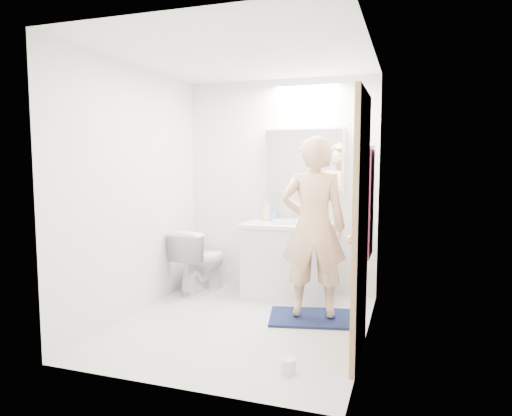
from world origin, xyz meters
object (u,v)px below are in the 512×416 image
at_px(toilet_paper_roll, 288,366).
at_px(toilet, 201,260).
at_px(medicine_cabinet, 304,160).
at_px(soap_bottle_a, 267,210).
at_px(person, 313,227).
at_px(vanity_cabinet, 287,262).
at_px(toothbrush_cup, 316,218).
at_px(soap_bottle_b, 275,213).

bearing_deg(toilet_paper_roll, toilet, 131.63).
height_order(medicine_cabinet, soap_bottle_a, medicine_cabinet).
bearing_deg(person, soap_bottle_a, -59.94).
bearing_deg(vanity_cabinet, toothbrush_cup, 29.83).
bearing_deg(medicine_cabinet, person, -71.29).
relative_size(toilet, person, 0.44).
xyz_separation_m(vanity_cabinet, medicine_cabinet, (0.13, 0.21, 1.11)).
distance_m(medicine_cabinet, toothbrush_cup, 0.65).
bearing_deg(soap_bottle_a, soap_bottle_b, 18.96).
height_order(medicine_cabinet, toothbrush_cup, medicine_cabinet).
bearing_deg(toothbrush_cup, toilet_paper_roll, -84.16).
xyz_separation_m(medicine_cabinet, soap_bottle_b, (-0.33, -0.03, -0.60)).
xyz_separation_m(medicine_cabinet, toilet, (-1.12, -0.33, -1.13)).
bearing_deg(soap_bottle_b, toilet_paper_roll, -70.88).
relative_size(toilet, soap_bottle_a, 3.00).
bearing_deg(toilet, toothbrush_cup, -158.20).
xyz_separation_m(vanity_cabinet, soap_bottle_b, (-0.20, 0.18, 0.51)).
xyz_separation_m(toilet, soap_bottle_b, (0.79, 0.30, 0.54)).
relative_size(medicine_cabinet, toilet_paper_roll, 8.00).
distance_m(medicine_cabinet, toilet_paper_roll, 2.47).
height_order(vanity_cabinet, medicine_cabinet, medicine_cabinet).
bearing_deg(medicine_cabinet, toothbrush_cup, -18.77).
height_order(vanity_cabinet, soap_bottle_a, soap_bottle_a).
relative_size(vanity_cabinet, person, 0.54).
bearing_deg(toilet, person, 169.90).
bearing_deg(toothbrush_cup, soap_bottle_a, -178.98).
height_order(soap_bottle_a, toothbrush_cup, soap_bottle_a).
bearing_deg(toothbrush_cup, vanity_cabinet, -150.17).
distance_m(medicine_cabinet, person, 1.07).
bearing_deg(person, toothbrush_cup, -92.59).
height_order(vanity_cabinet, toilet, vanity_cabinet).
relative_size(soap_bottle_b, toilet_paper_roll, 1.48).
bearing_deg(person, medicine_cabinet, -83.55).
bearing_deg(soap_bottle_b, medicine_cabinet, 5.21).
height_order(person, toothbrush_cup, person).
xyz_separation_m(soap_bottle_a, toothbrush_cup, (0.56, 0.01, -0.08)).
height_order(medicine_cabinet, soap_bottle_b, medicine_cabinet).
xyz_separation_m(soap_bottle_b, toilet_paper_roll, (0.67, -1.94, -0.85)).
bearing_deg(toilet_paper_roll, person, 93.22).
bearing_deg(soap_bottle_b, soap_bottle_a, -161.04).
distance_m(toilet, soap_bottle_b, 1.00).
bearing_deg(soap_bottle_b, toilet, -159.49).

